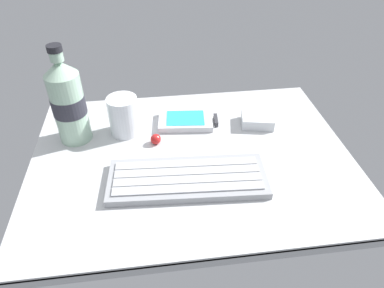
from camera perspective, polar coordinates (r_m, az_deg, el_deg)
The scene contains 7 objects.
ground_plane at distance 71.08cm, azimuth 0.02°, elevation -2.64°, with size 64.00×48.00×2.80cm.
keyboard at distance 64.56cm, azimuth -0.73°, elevation -5.63°, with size 29.64×12.80×1.70cm.
handheld_device at distance 79.30cm, azimuth -0.60°, elevation 3.86°, with size 13.30×8.73×1.50cm.
juice_cup at distance 76.14cm, azimuth -11.03°, elevation 4.34°, with size 6.40×6.40×8.50cm.
water_bottle at distance 74.41cm, azimuth -19.56°, elevation 6.50°, with size 6.73×6.73×20.80cm.
charger_block at distance 80.03cm, azimuth 10.61°, elevation 3.90°, with size 7.00×5.60×2.40cm, color silver.
trackball_mouse at distance 73.46cm, azimuth -5.93°, elevation 0.80°, with size 2.20×2.20×2.20cm, color red.
Camera 1 is at (-6.97, -53.42, 45.65)cm, focal length 32.74 mm.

